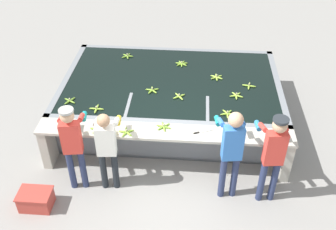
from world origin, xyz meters
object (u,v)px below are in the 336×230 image
banana_bunch_floating_0 (217,77)px  banana_bunch_floating_4 (152,90)px  banana_bunch_floating_1 (127,56)px  banana_bunch_ledge_1 (126,132)px  crate (36,200)px  worker_1 (107,145)px  banana_bunch_floating_2 (182,64)px  banana_bunch_ledge_2 (98,129)px  banana_bunch_floating_6 (227,114)px  banana_bunch_floating_7 (249,86)px  banana_bunch_ledge_0 (164,127)px  worker_3 (273,151)px  banana_bunch_floating_5 (70,101)px  banana_bunch_floating_8 (97,109)px  knife_0 (200,132)px  banana_bunch_floating_3 (236,96)px  worker_0 (72,141)px  worker_2 (232,147)px  banana_bunch_floating_9 (179,96)px

banana_bunch_floating_0 → banana_bunch_floating_4: size_ratio=1.03×
banana_bunch_floating_0 → banana_bunch_floating_4: (-1.29, -0.60, 0.00)m
banana_bunch_floating_0 → banana_bunch_floating_1: 2.15m
banana_bunch_ledge_1 → crate: (-1.40, -0.98, -0.74)m
worker_1 → banana_bunch_floating_2: (1.09, 2.86, -0.04)m
banana_bunch_ledge_2 → banana_bunch_floating_4: bearing=58.0°
banana_bunch_floating_1 → banana_bunch_floating_6: size_ratio=1.00×
banana_bunch_floating_7 → banana_bunch_ledge_0: banana_bunch_ledge_0 is taller
worker_3 → banana_bunch_floating_5: (-3.65, 1.33, -0.16)m
banana_bunch_floating_8 → worker_3: bearing=-19.9°
banana_bunch_ledge_2 → knife_0: size_ratio=0.83×
banana_bunch_floating_0 → banana_bunch_floating_6: (0.17, -1.27, 0.00)m
banana_bunch_floating_8 → knife_0: size_ratio=0.84×
banana_bunch_floating_4 → crate: size_ratio=0.50×
banana_bunch_floating_6 → banana_bunch_ledge_0: banana_bunch_ledge_0 is taller
banana_bunch_floating_2 → banana_bunch_ledge_0: 2.27m
banana_bunch_floating_2 → banana_bunch_floating_5: (-2.06, -1.60, 0.00)m
banana_bunch_floating_0 → banana_bunch_floating_3: 0.76m
worker_1 → banana_bunch_ledge_0: (0.89, 0.60, -0.04)m
worker_0 → banana_bunch_floating_5: bearing=108.2°
banana_bunch_floating_8 → banana_bunch_ledge_0: 1.37m
worker_1 → banana_bunch_floating_4: worker_1 is taller
knife_0 → banana_bunch_floating_1: bearing=123.1°
banana_bunch_floating_7 → banana_bunch_floating_6: bearing=-115.9°
banana_bunch_floating_0 → banana_bunch_ledge_1: bearing=-129.2°
banana_bunch_floating_7 → banana_bunch_floating_1: bearing=158.5°
crate → banana_bunch_floating_6: bearing=27.7°
banana_bunch_floating_1 → banana_bunch_floating_8: (-0.24, -2.07, 0.00)m
worker_2 → knife_0: bearing=132.0°
banana_bunch_floating_7 → crate: (-3.64, -2.64, -0.73)m
banana_bunch_ledge_1 → banana_bunch_floating_7: bearing=36.6°
banana_bunch_floating_8 → banana_bunch_ledge_0: size_ratio=1.00×
banana_bunch_floating_5 → banana_bunch_ledge_2: 1.08m
worker_1 → banana_bunch_floating_1: (-0.17, 3.11, -0.04)m
worker_1 → banana_bunch_floating_0: worker_1 is taller
worker_1 → worker_2: 2.03m
worker_1 → banana_bunch_floating_2: size_ratio=5.62×
worker_2 → banana_bunch_floating_1: worker_2 is taller
banana_bunch_floating_1 → banana_bunch_ledge_0: 2.72m
banana_bunch_floating_8 → banana_bunch_ledge_2: size_ratio=1.02×
banana_bunch_ledge_1 → knife_0: 1.27m
banana_bunch_floating_8 → banana_bunch_floating_2: bearing=50.6°
banana_bunch_floating_9 → knife_0: (0.42, -1.06, -0.01)m
banana_bunch_floating_3 → banana_bunch_floating_8: 2.70m
worker_1 → banana_bunch_floating_9: size_ratio=6.35×
banana_bunch_floating_4 → banana_bunch_floating_5: 1.61m
banana_bunch_floating_4 → banana_bunch_floating_5: size_ratio=1.06×
worker_3 → banana_bunch_floating_0: worker_3 is taller
banana_bunch_floating_3 → banana_bunch_floating_6: 0.64m
worker_0 → banana_bunch_floating_3: size_ratio=6.04×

